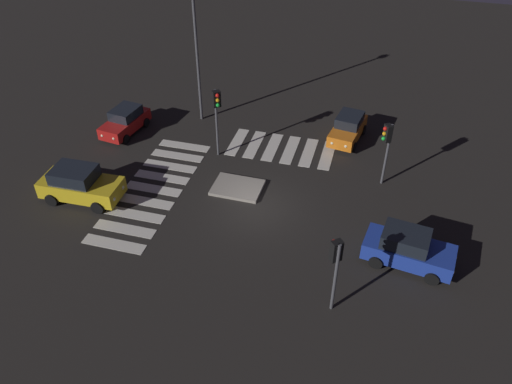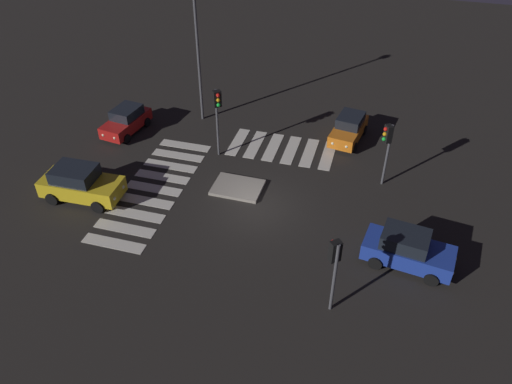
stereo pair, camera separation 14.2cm
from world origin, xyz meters
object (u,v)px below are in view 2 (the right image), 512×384
street_lamp (197,34)px  traffic_island (238,187)px  car_blue (407,250)px  car_yellow (80,184)px  traffic_light_south (387,141)px  car_orange (349,128)px  traffic_light_east (217,107)px  traffic_light_west (334,259)px  car_red (126,121)px

street_lamp → traffic_island: bearing=124.0°
car_blue → street_lamp: (13.84, -10.24, 4.99)m
car_yellow → traffic_light_south: (-15.39, -5.62, 1.93)m
traffic_island → car_yellow: size_ratio=0.62×
car_orange → traffic_light_east: traffic_light_east is taller
car_yellow → traffic_light_south: bearing=18.6°
traffic_island → traffic_light_west: (-6.20, 6.82, 2.72)m
traffic_light_west → traffic_light_east: bearing=-0.3°
traffic_light_west → street_lamp: bearing=-2.3°
car_red → traffic_light_east: traffic_light_east is taller
car_orange → traffic_light_south: 5.32m
traffic_island → traffic_light_east: size_ratio=0.63×
car_yellow → traffic_light_south: 16.50m
traffic_light_east → traffic_island: bearing=-4.6°
traffic_light_west → traffic_light_south: 9.52m
car_orange → car_blue: car_blue is taller
car_red → car_yellow: size_ratio=0.87×
street_lamp → car_yellow: bearing=72.2°
car_blue → traffic_light_east: 13.09m
traffic_light_west → traffic_light_south: (-1.36, -9.42, 0.06)m
car_red → traffic_light_south: traffic_light_south is taller
traffic_light_south → car_blue: bearing=73.2°
car_blue → traffic_light_south: 6.49m
car_yellow → car_blue: (-17.02, 0.33, -0.06)m
car_orange → street_lamp: (9.84, -0.00, 5.07)m
traffic_light_east → car_yellow: bearing=-84.1°
car_orange → street_lamp: street_lamp is taller
traffic_light_south → car_orange: bearing=-93.2°
car_red → street_lamp: 7.15m
traffic_light_south → car_red: bearing=-36.9°
car_red → traffic_light_east: size_ratio=0.89×
traffic_light_east → street_lamp: 5.42m
car_red → car_yellow: (-0.93, 6.99, 0.14)m
car_yellow → car_blue: 17.03m
traffic_light_west → traffic_island: bearing=1.6°
car_orange → traffic_light_east: 8.63m
traffic_light_south → street_lamp: (12.21, -4.29, 3.00)m
traffic_light_west → car_yellow: bearing=34.2°
car_yellow → car_orange: bearing=35.8°
traffic_island → traffic_light_west: bearing=132.3°
car_yellow → street_lamp: size_ratio=0.50×
traffic_light_west → traffic_light_south: bearing=-48.9°
car_orange → car_blue: bearing=30.6°
car_blue → car_orange: bearing=119.5°
traffic_light_south → street_lamp: bearing=-51.5°
traffic_light_east → traffic_light_south: 9.62m
car_blue → traffic_light_east: traffic_light_east is taller
traffic_light_west → street_lamp: size_ratio=0.42×
traffic_island → car_blue: bearing=160.0°
car_red → car_yellow: 7.05m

